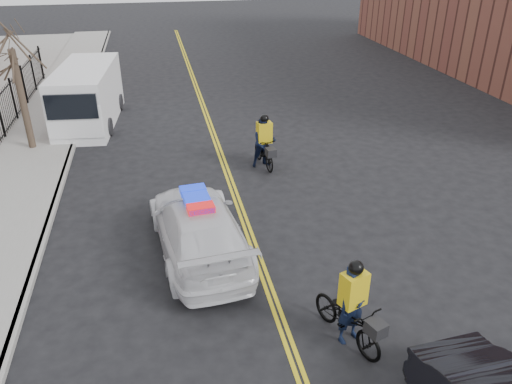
{
  "coord_description": "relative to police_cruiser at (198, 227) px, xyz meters",
  "views": [
    {
      "loc": [
        -2.37,
        -10.76,
        8.06
      ],
      "look_at": [
        0.25,
        1.97,
        1.3
      ],
      "focal_mm": 35.0,
      "sensor_mm": 36.0,
      "label": 1
    }
  ],
  "objects": [
    {
      "name": "ground",
      "position": [
        1.55,
        -1.13,
        -0.82
      ],
      "size": [
        120.0,
        120.0,
        0.0
      ],
      "primitive_type": "plane",
      "color": "black",
      "rests_on": "ground"
    },
    {
      "name": "center_line_left",
      "position": [
        1.47,
        6.87,
        -0.81
      ],
      "size": [
        0.1,
        60.0,
        0.01
      ],
      "primitive_type": "cube",
      "color": "gold",
      "rests_on": "ground"
    },
    {
      "name": "center_line_right",
      "position": [
        1.63,
        6.87,
        -0.81
      ],
      "size": [
        0.1,
        60.0,
        0.01
      ],
      "primitive_type": "cube",
      "color": "gold",
      "rests_on": "ground"
    },
    {
      "name": "sidewalk",
      "position": [
        -5.95,
        6.87,
        -0.74
      ],
      "size": [
        3.0,
        60.0,
        0.15
      ],
      "primitive_type": "cube",
      "color": "gray",
      "rests_on": "ground"
    },
    {
      "name": "curb",
      "position": [
        -4.45,
        6.87,
        -0.74
      ],
      "size": [
        0.2,
        60.0,
        0.15
      ],
      "primitive_type": "cube",
      "color": "gray",
      "rests_on": "ground"
    },
    {
      "name": "street_tree",
      "position": [
        -6.05,
        8.87,
        2.72
      ],
      "size": [
        3.2,
        3.2,
        4.8
      ],
      "color": "#372A20",
      "rests_on": "sidewalk"
    },
    {
      "name": "police_cruiser",
      "position": [
        0.0,
        0.0,
        0.0
      ],
      "size": [
        2.82,
        5.79,
        1.78
      ],
      "rotation": [
        0.0,
        0.0,
        3.24
      ],
      "color": "white",
      "rests_on": "ground"
    },
    {
      "name": "cargo_van",
      "position": [
        -3.96,
        11.74,
        0.47
      ],
      "size": [
        2.87,
        6.49,
        2.64
      ],
      "rotation": [
        0.0,
        0.0,
        -0.09
      ],
      "color": "white",
      "rests_on": "ground"
    },
    {
      "name": "cyclist_near",
      "position": [
        2.91,
        -4.09,
        -0.09
      ],
      "size": [
        1.43,
        2.25,
        2.08
      ],
      "rotation": [
        0.0,
        0.0,
        0.35
      ],
      "color": "black",
      "rests_on": "ground"
    },
    {
      "name": "cyclist_far",
      "position": [
        3.06,
        5.38,
        0.01
      ],
      "size": [
        1.01,
        2.12,
        2.09
      ],
      "rotation": [
        0.0,
        0.0,
        0.12
      ],
      "color": "black",
      "rests_on": "ground"
    }
  ]
}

